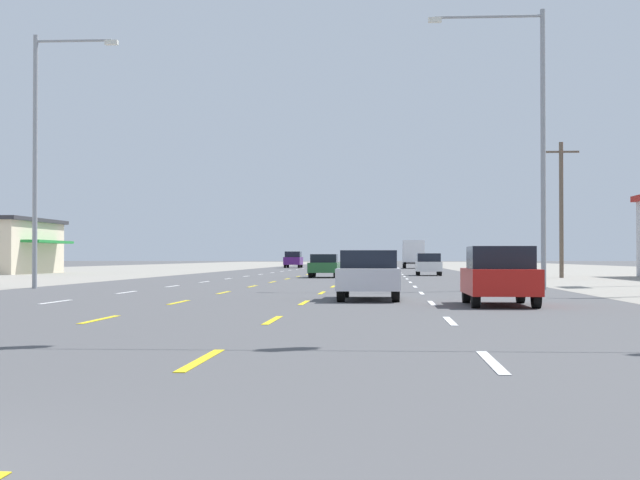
{
  "coord_description": "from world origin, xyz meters",
  "views": [
    {
      "loc": [
        3.98,
        -4.73,
        1.25
      ],
      "look_at": [
        -0.58,
        63.36,
        2.48
      ],
      "focal_mm": 54.66,
      "sensor_mm": 36.0,
      "label": 1
    }
  ],
  "objects_px": {
    "hatchback_far_right_nearest": "(499,276)",
    "sedan_center_turn_mid": "(324,265)",
    "hatchback_far_right_midfar": "(429,264)",
    "suv_far_left_farthest": "(293,259)",
    "box_truck_far_right_far": "(413,253)",
    "sedan_inner_right_near": "(369,274)",
    "suv_center_turn_farther": "(352,259)",
    "streetlight_right_row_0": "(532,128)",
    "streetlight_left_row_0": "(43,144)"
  },
  "relations": [
    {
      "from": "suv_far_left_farthest",
      "to": "sedan_inner_right_near",
      "type": "bearing_deg",
      "value": -83.14
    },
    {
      "from": "suv_far_left_farthest",
      "to": "streetlight_left_row_0",
      "type": "distance_m",
      "value": 79.18
    },
    {
      "from": "hatchback_far_right_nearest",
      "to": "sedan_center_turn_mid",
      "type": "xyz_separation_m",
      "value": [
        -6.78,
        35.26,
        -0.03
      ]
    },
    {
      "from": "box_truck_far_right_far",
      "to": "suv_center_turn_farther",
      "type": "bearing_deg",
      "value": 167.4
    },
    {
      "from": "suv_center_turn_farther",
      "to": "hatchback_far_right_midfar",
      "type": "bearing_deg",
      "value": -81.71
    },
    {
      "from": "sedan_inner_right_near",
      "to": "suv_center_turn_farther",
      "type": "distance_m",
      "value": 86.71
    },
    {
      "from": "sedan_inner_right_near",
      "to": "box_truck_far_right_far",
      "type": "distance_m",
      "value": 85.13
    },
    {
      "from": "sedan_inner_right_near",
      "to": "streetlight_right_row_0",
      "type": "bearing_deg",
      "value": 56.91
    },
    {
      "from": "streetlight_left_row_0",
      "to": "sedan_inner_right_near",
      "type": "bearing_deg",
      "value": -35.5
    },
    {
      "from": "hatchback_far_right_midfar",
      "to": "suv_center_turn_farther",
      "type": "relative_size",
      "value": 0.8
    },
    {
      "from": "box_truck_far_right_far",
      "to": "suv_far_left_farthest",
      "type": "distance_m",
      "value": 14.82
    },
    {
      "from": "hatchback_far_right_midfar",
      "to": "box_truck_far_right_far",
      "type": "relative_size",
      "value": 0.54
    },
    {
      "from": "hatchback_far_right_nearest",
      "to": "streetlight_left_row_0",
      "type": "bearing_deg",
      "value": 142.64
    },
    {
      "from": "streetlight_right_row_0",
      "to": "hatchback_far_right_nearest",
      "type": "bearing_deg",
      "value": -102.14
    },
    {
      "from": "sedan_center_turn_mid",
      "to": "sedan_inner_right_near",
      "type": "bearing_deg",
      "value": -84.05
    },
    {
      "from": "hatchback_far_right_nearest",
      "to": "hatchback_far_right_midfar",
      "type": "xyz_separation_m",
      "value": [
        0.05,
        42.51,
        0.0
      ]
    },
    {
      "from": "hatchback_far_right_midfar",
      "to": "suv_far_left_farthest",
      "type": "xyz_separation_m",
      "value": [
        -14.13,
        49.3,
        0.24
      ]
    },
    {
      "from": "hatchback_far_right_nearest",
      "to": "sedan_center_turn_mid",
      "type": "height_order",
      "value": "hatchback_far_right_nearest"
    },
    {
      "from": "suv_center_turn_farther",
      "to": "streetlight_right_row_0",
      "type": "relative_size",
      "value": 0.45
    },
    {
      "from": "sedan_inner_right_near",
      "to": "streetlight_left_row_0",
      "type": "relative_size",
      "value": 0.44
    },
    {
      "from": "hatchback_far_right_nearest",
      "to": "suv_center_turn_farther",
      "type": "distance_m",
      "value": 90.2
    },
    {
      "from": "box_truck_far_right_far",
      "to": "streetlight_right_row_0",
      "type": "xyz_separation_m",
      "value": [
        2.46,
        -75.51,
        4.5
      ]
    },
    {
      "from": "suv_far_left_farthest",
      "to": "streetlight_left_row_0",
      "type": "height_order",
      "value": "streetlight_left_row_0"
    },
    {
      "from": "sedan_inner_right_near",
      "to": "box_truck_far_right_far",
      "type": "xyz_separation_m",
      "value": [
        3.74,
        85.04,
        1.08
      ]
    },
    {
      "from": "hatchback_far_right_nearest",
      "to": "suv_center_turn_farther",
      "type": "relative_size",
      "value": 0.8
    },
    {
      "from": "box_truck_far_right_far",
      "to": "suv_far_left_farthest",
      "type": "height_order",
      "value": "box_truck_far_right_far"
    },
    {
      "from": "hatchback_far_right_midfar",
      "to": "suv_far_left_farthest",
      "type": "bearing_deg",
      "value": 105.99
    },
    {
      "from": "hatchback_far_right_nearest",
      "to": "box_truck_far_right_far",
      "type": "distance_m",
      "value": 88.35
    },
    {
      "from": "hatchback_far_right_midfar",
      "to": "streetlight_left_row_0",
      "type": "distance_m",
      "value": 34.5
    },
    {
      "from": "streetlight_left_row_0",
      "to": "streetlight_right_row_0",
      "type": "distance_m",
      "value": 19.56
    },
    {
      "from": "suv_far_left_farthest",
      "to": "streetlight_right_row_0",
      "type": "bearing_deg",
      "value": -77.96
    },
    {
      "from": "hatchback_far_right_nearest",
      "to": "streetlight_left_row_0",
      "type": "height_order",
      "value": "streetlight_left_row_0"
    },
    {
      "from": "sedan_inner_right_near",
      "to": "box_truck_far_right_far",
      "type": "bearing_deg",
      "value": 87.48
    },
    {
      "from": "sedan_inner_right_near",
      "to": "suv_center_turn_farther",
      "type": "relative_size",
      "value": 0.92
    },
    {
      "from": "suv_center_turn_farther",
      "to": "sedan_inner_right_near",
      "type": "bearing_deg",
      "value": -87.74
    },
    {
      "from": "streetlight_left_row_0",
      "to": "streetlight_right_row_0",
      "type": "height_order",
      "value": "streetlight_right_row_0"
    },
    {
      "from": "hatchback_far_right_nearest",
      "to": "hatchback_far_right_midfar",
      "type": "height_order",
      "value": "same"
    },
    {
      "from": "box_truck_far_right_far",
      "to": "sedan_center_turn_mid",
      "type": "bearing_deg",
      "value": -97.59
    },
    {
      "from": "suv_far_left_farthest",
      "to": "streetlight_right_row_0",
      "type": "relative_size",
      "value": 0.45
    },
    {
      "from": "hatchback_far_right_nearest",
      "to": "suv_center_turn_farther",
      "type": "xyz_separation_m",
      "value": [
        -6.86,
        89.94,
        0.24
      ]
    },
    {
      "from": "sedan_inner_right_near",
      "to": "suv_center_turn_farther",
      "type": "height_order",
      "value": "suv_center_turn_farther"
    },
    {
      "from": "box_truck_far_right_far",
      "to": "suv_center_turn_farther",
      "type": "height_order",
      "value": "box_truck_far_right_far"
    },
    {
      "from": "hatchback_far_right_nearest",
      "to": "sedan_inner_right_near",
      "type": "xyz_separation_m",
      "value": [
        -3.44,
        3.3,
        -0.03
      ]
    },
    {
      "from": "hatchback_far_right_midfar",
      "to": "suv_center_turn_farther",
      "type": "distance_m",
      "value": 47.93
    },
    {
      "from": "suv_center_turn_farther",
      "to": "suv_far_left_farthest",
      "type": "bearing_deg",
      "value": 165.46
    },
    {
      "from": "hatchback_far_right_nearest",
      "to": "box_truck_far_right_far",
      "type": "height_order",
      "value": "box_truck_far_right_far"
    },
    {
      "from": "sedan_center_turn_mid",
      "to": "suv_far_left_farthest",
      "type": "height_order",
      "value": "suv_far_left_farthest"
    },
    {
      "from": "sedan_inner_right_near",
      "to": "hatchback_far_right_nearest",
      "type": "bearing_deg",
      "value": -43.8
    },
    {
      "from": "hatchback_far_right_midfar",
      "to": "sedan_center_turn_mid",
      "type": "bearing_deg",
      "value": -133.25
    },
    {
      "from": "hatchback_far_right_midfar",
      "to": "suv_far_left_farthest",
      "type": "distance_m",
      "value": 51.29
    }
  ]
}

